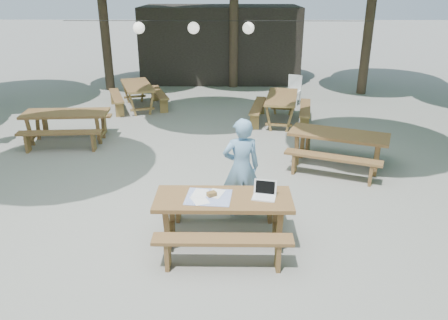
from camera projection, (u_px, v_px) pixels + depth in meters
name	position (u px, v px, depth m)	size (l,w,h in m)	color
ground	(182.00, 195.00, 8.07)	(80.00, 80.00, 0.00)	slate
pavilion	(221.00, 43.00, 17.25)	(6.00, 3.00, 2.80)	black
main_picnic_table	(223.00, 219.00, 6.47)	(2.00, 1.58, 0.75)	#57311E
picnic_table_nw	(67.00, 127.00, 10.60)	(2.05, 1.72, 0.75)	#57311E
picnic_table_ne	(337.00, 149.00, 9.15)	(2.35, 2.16, 0.75)	#57311E
picnic_table_far_w	(138.00, 96.00, 13.43)	(2.12, 2.32, 0.75)	#57311E
picnic_table_far_e	(281.00, 109.00, 12.07)	(1.88, 2.14, 0.75)	#57311E
woman	(241.00, 168.00, 7.11)	(0.61, 0.40, 1.68)	#6D9BC6
plastic_chair	(293.00, 96.00, 13.98)	(0.58, 0.58, 0.90)	silver
laptop	(265.00, 193.00, 6.33)	(0.38, 0.32, 0.24)	white
tabletop_clutter	(209.00, 196.00, 6.33)	(0.70, 0.61, 0.08)	#3651B8
paper_lanterns	(194.00, 28.00, 12.71)	(9.00, 0.34, 0.38)	black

